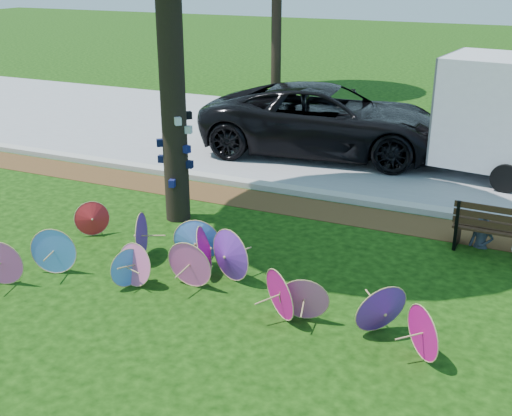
# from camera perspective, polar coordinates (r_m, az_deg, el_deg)

# --- Properties ---
(ground) EXTENTS (90.00, 90.00, 0.00)m
(ground) POSITION_cam_1_polar(r_m,az_deg,el_deg) (8.79, -8.47, -9.32)
(ground) COLOR black
(ground) RESTS_ON ground
(mulch_strip) EXTENTS (90.00, 1.00, 0.01)m
(mulch_strip) POSITION_cam_1_polar(r_m,az_deg,el_deg) (12.42, 2.64, 0.29)
(mulch_strip) COLOR #472D16
(mulch_strip) RESTS_ON ground
(curb) EXTENTS (90.00, 0.30, 0.12)m
(curb) POSITION_cam_1_polar(r_m,az_deg,el_deg) (13.01, 3.79, 1.52)
(curb) COLOR #B7B5AD
(curb) RESTS_ON ground
(street) EXTENTS (90.00, 8.00, 0.01)m
(street) POSITION_cam_1_polar(r_m,az_deg,el_deg) (16.81, 8.83, 5.67)
(street) COLOR gray
(street) RESTS_ON ground
(parasol_pile) EXTENTS (6.60, 2.40, 0.80)m
(parasol_pile) POSITION_cam_1_polar(r_m,az_deg,el_deg) (9.24, -5.32, -5.05)
(parasol_pile) COLOR #CF0E7D
(parasol_pile) RESTS_ON ground
(black_van) EXTENTS (6.27, 3.51, 1.66)m
(black_van) POSITION_cam_1_polar(r_m,az_deg,el_deg) (15.66, 6.30, 7.76)
(black_van) COLOR black
(black_van) RESTS_ON ground
(park_bench) EXTENTS (1.65, 0.68, 0.85)m
(park_bench) POSITION_cam_1_polar(r_m,az_deg,el_deg) (11.01, 21.33, -1.68)
(park_bench) COLOR black
(park_bench) RESTS_ON ground
(person_left) EXTENTS (0.42, 0.30, 1.06)m
(person_left) POSITION_cam_1_polar(r_m,az_deg,el_deg) (11.03, 19.63, -0.81)
(person_left) COLOR #363C4A
(person_left) RESTS_ON ground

